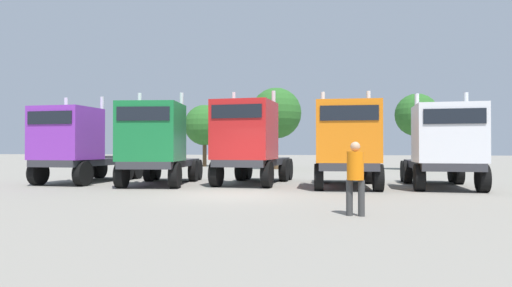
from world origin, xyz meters
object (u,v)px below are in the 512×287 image
at_px(semi_truck_white, 444,146).
at_px(semi_truck_purple, 77,145).
at_px(visitor_in_hivis, 355,173).
at_px(semi_truck_red, 249,142).
at_px(semi_truck_green, 156,144).
at_px(semi_truck_orange, 347,144).

bearing_deg(semi_truck_white, semi_truck_purple, -87.08).
relative_size(semi_truck_white, visitor_in_hivis, 3.53).
xyz_separation_m(semi_truck_red, visitor_in_hivis, (4.50, -8.20, -0.89)).
bearing_deg(semi_truck_red, semi_truck_purple, -81.51).
xyz_separation_m(semi_truck_purple, semi_truck_red, (7.92, 0.86, 0.13)).
xyz_separation_m(semi_truck_purple, visitor_in_hivis, (12.41, -7.34, -0.76)).
distance_m(semi_truck_green, semi_truck_white, 11.90).
relative_size(semi_truck_orange, semi_truck_white, 1.00).
bearing_deg(semi_truck_green, visitor_in_hivis, 41.02).
bearing_deg(semi_truck_white, visitor_in_hivis, -23.34).
bearing_deg(semi_truck_orange, semi_truck_purple, -92.63).
relative_size(semi_truck_green, visitor_in_hivis, 3.66).
bearing_deg(semi_truck_orange, semi_truck_green, -89.62).
distance_m(semi_truck_purple, semi_truck_white, 15.97).
xyz_separation_m(semi_truck_green, semi_truck_orange, (8.04, 0.53, -0.01)).
bearing_deg(semi_truck_green, semi_truck_purple, -104.15).
xyz_separation_m(semi_truck_green, semi_truck_white, (11.85, 1.03, -0.11)).
distance_m(semi_truck_white, visitor_in_hivis, 8.78).
distance_m(semi_truck_red, semi_truck_orange, 4.29).
bearing_deg(semi_truck_white, semi_truck_green, -84.48).
distance_m(semi_truck_purple, semi_truck_orange, 12.15).
xyz_separation_m(semi_truck_green, visitor_in_hivis, (8.31, -6.97, -0.80)).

